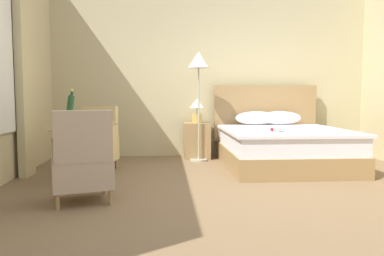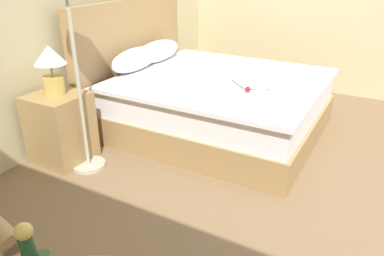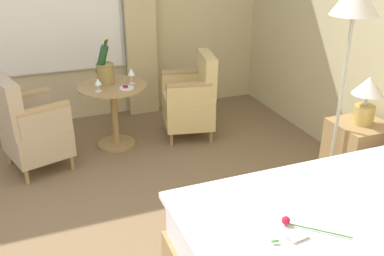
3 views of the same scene
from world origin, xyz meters
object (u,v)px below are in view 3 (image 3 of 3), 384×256
(wine_glass_near_bucket, at_px, (98,82))
(nightstand, at_px, (356,155))
(champagne_bucket, at_px, (105,70))
(bedside_lamp, at_px, (367,95))
(wine_glass_near_edge, at_px, (131,72))
(snack_plate, at_px, (127,88))
(armchair_facing_bed, at_px, (30,127))
(armchair_by_window, at_px, (191,99))
(side_table_round, at_px, (114,108))
(floor_lamp_brass, at_px, (353,16))

(wine_glass_near_bucket, bearing_deg, nightstand, 53.52)
(champagne_bucket, xyz_separation_m, wine_glass_near_bucket, (0.21, -0.11, -0.06))
(bedside_lamp, bearing_deg, wine_glass_near_edge, -134.41)
(champagne_bucket, relative_size, snack_plate, 3.30)
(champagne_bucket, relative_size, wine_glass_near_bucket, 3.72)
(armchair_facing_bed, bearing_deg, armchair_by_window, 95.94)
(armchair_by_window, bearing_deg, bedside_lamp, 31.71)
(champagne_bucket, height_order, wine_glass_near_bucket, champagne_bucket)
(armchair_by_window, bearing_deg, wine_glass_near_edge, -92.04)
(bedside_lamp, height_order, wine_glass_near_bucket, bedside_lamp)
(side_table_round, relative_size, armchair_by_window, 0.76)
(champagne_bucket, bearing_deg, wine_glass_near_edge, 70.15)
(wine_glass_near_edge, bearing_deg, bedside_lamp, 45.59)
(armchair_facing_bed, bearing_deg, champagne_bucket, 110.20)
(snack_plate, height_order, armchair_by_window, armchair_by_window)
(floor_lamp_brass, xyz_separation_m, armchair_facing_bed, (-1.35, -2.32, -1.07))
(floor_lamp_brass, bearing_deg, nightstand, 91.21)
(wine_glass_near_bucket, bearing_deg, armchair_facing_bed, -83.34)
(nightstand, height_order, wine_glass_near_bucket, wine_glass_near_bucket)
(armchair_by_window, bearing_deg, nightstand, 31.71)
(wine_glass_near_edge, height_order, armchair_by_window, armchair_by_window)
(floor_lamp_brass, height_order, snack_plate, floor_lamp_brass)
(side_table_round, xyz_separation_m, snack_plate, (0.15, 0.11, 0.25))
(side_table_round, bearing_deg, bedside_lamp, 48.71)
(nightstand, xyz_separation_m, champagne_bucket, (-1.63, -1.82, 0.51))
(nightstand, height_order, armchair_facing_bed, armchair_facing_bed)
(side_table_round, height_order, armchair_facing_bed, armchair_facing_bed)
(nightstand, height_order, snack_plate, snack_plate)
(bedside_lamp, bearing_deg, wine_glass_near_bucket, -126.48)
(floor_lamp_brass, xyz_separation_m, side_table_round, (-1.56, -1.50, -1.07))
(armchair_by_window, height_order, armchair_facing_bed, armchair_facing_bed)
(nightstand, bearing_deg, snack_plate, -130.16)
(nightstand, bearing_deg, armchair_facing_bed, -117.52)
(nightstand, xyz_separation_m, wine_glass_near_bucket, (-1.43, -1.93, 0.45))
(bedside_lamp, bearing_deg, armchair_facing_bed, -117.52)
(nightstand, distance_m, wine_glass_near_edge, 2.26)
(side_table_round, distance_m, wine_glass_near_edge, 0.41)
(side_table_round, relative_size, wine_glass_near_edge, 4.40)
(side_table_round, bearing_deg, wine_glass_near_bucket, -50.15)
(wine_glass_near_edge, bearing_deg, snack_plate, -31.58)
(floor_lamp_brass, distance_m, armchair_by_window, 1.98)
(nightstand, relative_size, wine_glass_near_edge, 3.83)
(champagne_bucket, bearing_deg, snack_plate, 34.61)
(side_table_round, distance_m, champagne_bucket, 0.39)
(armchair_by_window, bearing_deg, snack_plate, -80.69)
(wine_glass_near_edge, xyz_separation_m, snack_plate, (0.14, -0.09, -0.11))
(armchair_by_window, bearing_deg, armchair_facing_bed, -84.06)
(champagne_bucket, distance_m, wine_glass_near_edge, 0.26)
(bedside_lamp, xyz_separation_m, side_table_round, (-1.56, -1.77, -0.43))
(side_table_round, relative_size, armchair_facing_bed, 0.75)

